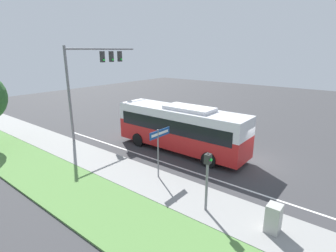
{
  "coord_description": "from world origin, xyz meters",
  "views": [
    {
      "loc": [
        -15.91,
        -5.77,
        7.12
      ],
      "look_at": [
        -1.38,
        5.78,
        1.75
      ],
      "focal_mm": 28.0,
      "sensor_mm": 36.0,
      "label": 1
    }
  ],
  "objects_px": {
    "bus": "(180,126)",
    "street_sign": "(159,143)",
    "pedestrian_signal": "(207,173)",
    "utility_cabinet": "(273,218)",
    "signal_gantry": "(93,71)"
  },
  "relations": [
    {
      "from": "bus",
      "to": "signal_gantry",
      "type": "relative_size",
      "value": 1.34
    },
    {
      "from": "signal_gantry",
      "to": "pedestrian_signal",
      "type": "relative_size",
      "value": 2.62
    },
    {
      "from": "pedestrian_signal",
      "to": "signal_gantry",
      "type": "bearing_deg",
      "value": 73.43
    },
    {
      "from": "signal_gantry",
      "to": "utility_cabinet",
      "type": "height_order",
      "value": "signal_gantry"
    },
    {
      "from": "signal_gantry",
      "to": "pedestrian_signal",
      "type": "xyz_separation_m",
      "value": [
        -3.92,
        -13.17,
        -3.53
      ]
    },
    {
      "from": "pedestrian_signal",
      "to": "street_sign",
      "type": "bearing_deg",
      "value": 72.4
    },
    {
      "from": "pedestrian_signal",
      "to": "utility_cabinet",
      "type": "bearing_deg",
      "value": -82.29
    },
    {
      "from": "signal_gantry",
      "to": "utility_cabinet",
      "type": "bearing_deg",
      "value": -102.44
    },
    {
      "from": "bus",
      "to": "street_sign",
      "type": "distance_m",
      "value": 4.52
    },
    {
      "from": "bus",
      "to": "signal_gantry",
      "type": "height_order",
      "value": "signal_gantry"
    },
    {
      "from": "bus",
      "to": "pedestrian_signal",
      "type": "bearing_deg",
      "value": -135.13
    },
    {
      "from": "street_sign",
      "to": "signal_gantry",
      "type": "bearing_deg",
      "value": 73.85
    },
    {
      "from": "bus",
      "to": "signal_gantry",
      "type": "bearing_deg",
      "value": 100.94
    },
    {
      "from": "signal_gantry",
      "to": "utility_cabinet",
      "type": "distance_m",
      "value": 17.09
    },
    {
      "from": "bus",
      "to": "utility_cabinet",
      "type": "distance_m",
      "value": 9.73
    }
  ]
}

